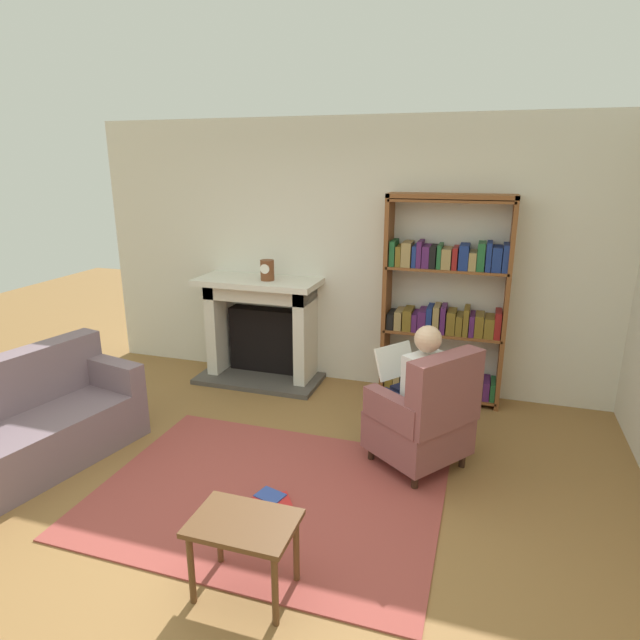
{
  "coord_description": "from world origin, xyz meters",
  "views": [
    {
      "loc": [
        1.36,
        -2.72,
        2.27
      ],
      "look_at": [
        0.1,
        1.2,
        1.05
      ],
      "focal_mm": 30.02,
      "sensor_mm": 36.0,
      "label": 1
    }
  ],
  "objects_px": {
    "armchair_reading": "(425,417)",
    "seated_reader": "(415,388)",
    "fireplace": "(262,326)",
    "sofa_floral": "(24,429)",
    "side_table": "(244,532)",
    "bookshelf": "(445,306)",
    "mantel_clock": "(267,270)"
  },
  "relations": [
    {
      "from": "seated_reader",
      "to": "mantel_clock",
      "type": "bearing_deg",
      "value": -87.1
    },
    {
      "from": "mantel_clock",
      "to": "bookshelf",
      "type": "distance_m",
      "value": 1.8
    },
    {
      "from": "fireplace",
      "to": "armchair_reading",
      "type": "relative_size",
      "value": 1.36
    },
    {
      "from": "sofa_floral",
      "to": "side_table",
      "type": "xyz_separation_m",
      "value": [
        2.15,
        -0.64,
        0.06
      ]
    },
    {
      "from": "mantel_clock",
      "to": "armchair_reading",
      "type": "xyz_separation_m",
      "value": [
        1.78,
        -1.2,
        -0.79
      ]
    },
    {
      "from": "mantel_clock",
      "to": "side_table",
      "type": "relative_size",
      "value": 0.37
    },
    {
      "from": "mantel_clock",
      "to": "side_table",
      "type": "bearing_deg",
      "value": -69.71
    },
    {
      "from": "bookshelf",
      "to": "sofa_floral",
      "type": "distance_m",
      "value": 3.73
    },
    {
      "from": "armchair_reading",
      "to": "side_table",
      "type": "xyz_separation_m",
      "value": [
        -0.76,
        -1.55,
        -0.04
      ]
    },
    {
      "from": "side_table",
      "to": "armchair_reading",
      "type": "bearing_deg",
      "value": 63.99
    },
    {
      "from": "side_table",
      "to": "bookshelf",
      "type": "bearing_deg",
      "value": 75.44
    },
    {
      "from": "armchair_reading",
      "to": "seated_reader",
      "type": "distance_m",
      "value": 0.23
    },
    {
      "from": "fireplace",
      "to": "seated_reader",
      "type": "distance_m",
      "value": 2.18
    },
    {
      "from": "fireplace",
      "to": "mantel_clock",
      "type": "bearing_deg",
      "value": -39.3
    },
    {
      "from": "armchair_reading",
      "to": "seated_reader",
      "type": "bearing_deg",
      "value": -90.0
    },
    {
      "from": "seated_reader",
      "to": "side_table",
      "type": "bearing_deg",
      "value": 14.58
    },
    {
      "from": "mantel_clock",
      "to": "bookshelf",
      "type": "xyz_separation_m",
      "value": [
        1.77,
        0.14,
        -0.27
      ]
    },
    {
      "from": "fireplace",
      "to": "mantel_clock",
      "type": "relative_size",
      "value": 6.35
    },
    {
      "from": "fireplace",
      "to": "bookshelf",
      "type": "xyz_separation_m",
      "value": [
        1.89,
        0.04,
        0.36
      ]
    },
    {
      "from": "fireplace",
      "to": "side_table",
      "type": "relative_size",
      "value": 2.35
    },
    {
      "from": "seated_reader",
      "to": "sofa_floral",
      "type": "relative_size",
      "value": 0.63
    },
    {
      "from": "fireplace",
      "to": "bookshelf",
      "type": "bearing_deg",
      "value": 1.12
    },
    {
      "from": "mantel_clock",
      "to": "armchair_reading",
      "type": "height_order",
      "value": "mantel_clock"
    },
    {
      "from": "mantel_clock",
      "to": "fireplace",
      "type": "bearing_deg",
      "value": 140.7
    },
    {
      "from": "armchair_reading",
      "to": "seated_reader",
      "type": "height_order",
      "value": "seated_reader"
    },
    {
      "from": "sofa_floral",
      "to": "side_table",
      "type": "height_order",
      "value": "sofa_floral"
    },
    {
      "from": "armchair_reading",
      "to": "fireplace",
      "type": "bearing_deg",
      "value": -87.61
    },
    {
      "from": "sofa_floral",
      "to": "side_table",
      "type": "bearing_deg",
      "value": -94.77
    },
    {
      "from": "mantel_clock",
      "to": "bookshelf",
      "type": "height_order",
      "value": "bookshelf"
    },
    {
      "from": "sofa_floral",
      "to": "seated_reader",
      "type": "bearing_deg",
      "value": -58.88
    },
    {
      "from": "armchair_reading",
      "to": "seated_reader",
      "type": "relative_size",
      "value": 0.85
    },
    {
      "from": "bookshelf",
      "to": "side_table",
      "type": "xyz_separation_m",
      "value": [
        -0.75,
        -2.89,
        -0.57
      ]
    }
  ]
}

